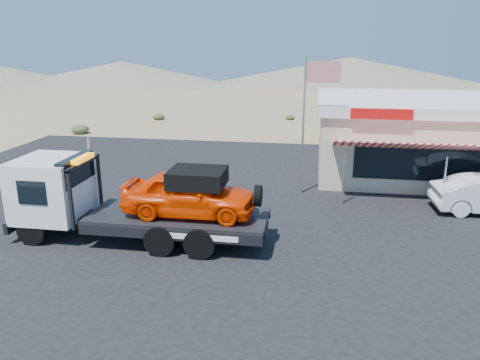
{
  "coord_description": "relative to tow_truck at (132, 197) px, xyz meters",
  "views": [
    {
      "loc": [
        5.22,
        -15.97,
        6.74
      ],
      "look_at": [
        2.43,
        1.19,
        1.5
      ],
      "focal_mm": 35.0,
      "sensor_mm": 36.0,
      "label": 1
    }
  ],
  "objects": [
    {
      "name": "flagpole",
      "position": [
        5.8,
        6.1,
        2.2
      ],
      "size": [
        1.55,
        0.1,
        6.0
      ],
      "color": "#99999E",
      "rests_on": "asphalt_lot"
    },
    {
      "name": "ground",
      "position": [
        0.87,
        1.6,
        -1.57
      ],
      "size": [
        120.0,
        120.0,
        0.0
      ],
      "primitive_type": "plane",
      "color": "#896E4D",
      "rests_on": "ground"
    },
    {
      "name": "jerky_store",
      "position": [
        11.37,
        10.57,
        0.42
      ],
      "size": [
        10.4,
        9.97,
        3.9
      ],
      "color": "#BEB18F",
      "rests_on": "asphalt_lot"
    },
    {
      "name": "tow_truck",
      "position": [
        0.0,
        0.0,
        0.0
      ],
      "size": [
        8.71,
        2.58,
        2.91
      ],
      "color": "black",
      "rests_on": "asphalt_lot"
    },
    {
      "name": "desert_scrub",
      "position": [
        -12.74,
        11.72,
        -1.29
      ],
      "size": [
        27.63,
        35.7,
        0.7
      ],
      "color": "#344424",
      "rests_on": "ground"
    },
    {
      "name": "distant_hills",
      "position": [
        -8.9,
        56.74,
        0.32
      ],
      "size": [
        126.0,
        48.0,
        4.2
      ],
      "color": "#726B59",
      "rests_on": "ground"
    },
    {
      "name": "asphalt_lot",
      "position": [
        2.87,
        4.6,
        -1.56
      ],
      "size": [
        32.0,
        24.0,
        0.02
      ],
      "primitive_type": "cube",
      "color": "black",
      "rests_on": "ground"
    }
  ]
}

